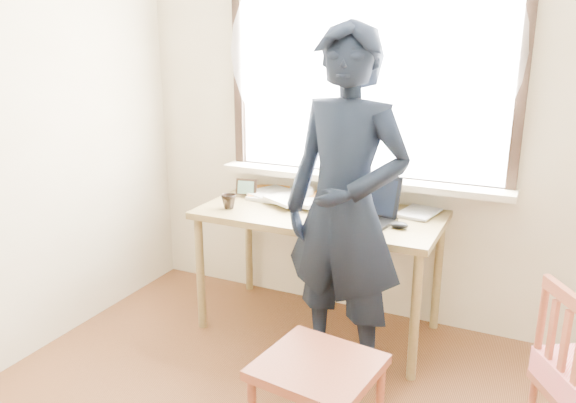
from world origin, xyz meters
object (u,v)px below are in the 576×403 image
at_px(desk, 320,224).
at_px(work_chair, 318,378).
at_px(mug_white, 304,195).
at_px(mug_dark, 229,201).
at_px(person, 345,210).
at_px(laptop, 363,209).

distance_m(desk, work_chair, 1.21).
height_order(mug_white, mug_dark, mug_white).
bearing_deg(desk, person, -53.06).
xyz_separation_m(mug_dark, work_chair, (0.97, -0.91, -0.41)).
height_order(laptop, mug_white, laptop).
bearing_deg(laptop, desk, 174.32).
xyz_separation_m(mug_white, person, (0.46, -0.54, 0.11)).
bearing_deg(desk, laptop, -5.68).
relative_size(desk, laptop, 3.46).
bearing_deg(desk, work_chair, -68.10).
bearing_deg(mug_white, mug_dark, -138.38).
height_order(desk, person, person).
height_order(mug_white, work_chair, mug_white).
relative_size(laptop, mug_white, 3.51).
bearing_deg(person, work_chair, -68.58).
relative_size(desk, mug_dark, 15.44).
distance_m(laptop, person, 0.38).
height_order(laptop, work_chair, laptop).
bearing_deg(desk, mug_white, 138.40).
bearing_deg(person, mug_dark, 175.05).
relative_size(work_chair, person, 0.28).
height_order(desk, mug_white, mug_white).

